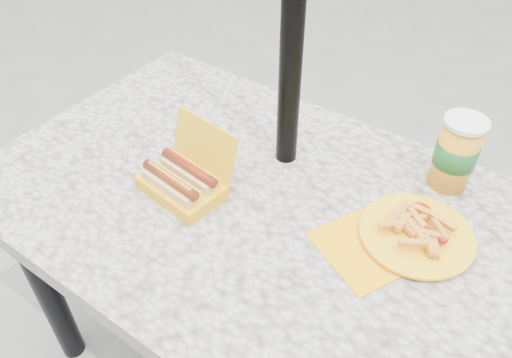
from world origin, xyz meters
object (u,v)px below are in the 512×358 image
Objects in this scene: hotdog_box at (183,180)px; fries_plate at (413,234)px; umbrella_pole at (293,19)px; soda_cup at (456,153)px.

hotdog_box is 0.50m from fries_plate.
soda_cup is at bearing 20.69° from umbrella_pole.
umbrella_pole is at bearing 168.39° from fries_plate.
soda_cup is (0.35, 0.13, -0.26)m from umbrella_pole.
hotdog_box is 1.13× the size of soda_cup.
fries_plate is at bearing -11.61° from umbrella_pole.
hotdog_box is 0.63× the size of fries_plate.
umbrella_pole is 0.49m from fries_plate.
soda_cup is at bearing 90.22° from fries_plate.
umbrella_pole is at bearing 69.81° from hotdog_box.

